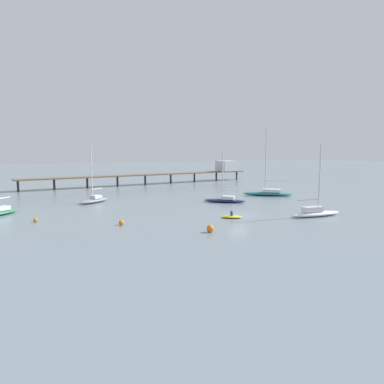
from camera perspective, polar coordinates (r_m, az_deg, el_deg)
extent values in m
plane|color=slate|center=(51.94, 7.38, -3.71)|extent=(400.00, 400.00, 0.00)
cube|color=brown|center=(96.25, -7.39, 2.72)|extent=(62.84, 12.62, 0.30)
cylinder|color=#38332D|center=(88.67, -25.69, 0.85)|extent=(0.50, 0.50, 2.45)
cylinder|color=#38332D|center=(89.69, -20.85, 1.14)|extent=(0.50, 0.50, 2.45)
cylinder|color=#38332D|center=(91.33, -16.15, 1.42)|extent=(0.50, 0.50, 2.45)
cylinder|color=#38332D|center=(93.57, -11.64, 1.67)|extent=(0.50, 0.50, 2.45)
cylinder|color=#38332D|center=(96.36, -7.37, 1.90)|extent=(0.50, 0.50, 2.45)
cylinder|color=#38332D|center=(99.66, -3.36, 2.11)|extent=(0.50, 0.50, 2.45)
cylinder|color=#38332D|center=(103.41, 0.38, 2.30)|extent=(0.50, 0.50, 2.45)
cylinder|color=#38332D|center=(107.57, 3.84, 2.46)|extent=(0.50, 0.50, 2.45)
cylinder|color=#38332D|center=(112.09, 7.04, 2.60)|extent=(0.50, 0.50, 2.45)
cube|color=silver|center=(109.54, 5.45, 4.11)|extent=(5.54, 5.54, 3.02)
cube|color=silver|center=(58.74, -28.02, -2.32)|extent=(2.87, 2.81, 0.56)
cylinder|color=silver|center=(58.83, -27.74, -0.87)|extent=(2.13, 2.01, 0.16)
ellipsoid|color=white|center=(53.86, 18.89, -3.27)|extent=(8.14, 2.07, 0.70)
cube|color=silver|center=(53.33, 18.39, -2.58)|extent=(2.93, 1.35, 0.70)
cylinder|color=silver|center=(53.49, 19.44, 2.09)|extent=(0.22, 0.22, 9.37)
cylinder|color=silver|center=(52.68, 17.83, -1.21)|extent=(3.57, 0.30, 0.17)
ellipsoid|color=#1E727A|center=(74.81, 11.77, -0.28)|extent=(9.30, 7.73, 0.72)
cube|color=silver|center=(74.72, 12.38, 0.22)|extent=(3.83, 3.44, 0.62)
cylinder|color=silver|center=(74.31, 11.52, 4.88)|extent=(0.24, 0.24, 12.72)
cylinder|color=silver|center=(74.52, 13.16, 1.71)|extent=(3.71, 2.80, 0.19)
ellipsoid|color=gray|center=(66.01, -15.18, -1.33)|extent=(6.35, 5.63, 0.69)
cube|color=silver|center=(66.30, -14.89, -0.74)|extent=(2.23, 2.17, 0.56)
cylinder|color=silver|center=(65.26, -15.52, 3.01)|extent=(0.20, 0.20, 9.36)
cylinder|color=silver|center=(66.44, -14.68, 0.51)|extent=(2.09, 1.71, 0.16)
ellipsoid|color=navy|center=(64.52, 5.14, -1.36)|extent=(7.19, 6.26, 0.55)
cube|color=silver|center=(64.35, 5.66, -0.88)|extent=(2.71, 2.58, 0.58)
cylinder|color=silver|center=(64.09, 4.85, 2.71)|extent=(0.21, 0.21, 8.61)
cylinder|color=silver|center=(64.12, 6.09, 0.22)|extent=(2.36, 1.89, 0.17)
ellipsoid|color=yellow|center=(49.98, 6.25, -3.91)|extent=(3.06, 2.51, 0.35)
cylinder|color=navy|center=(49.90, 6.25, -3.40)|extent=(0.49, 0.49, 0.55)
sphere|color=tan|center=(49.83, 6.26, -2.95)|extent=(0.24, 0.24, 0.24)
sphere|color=orange|center=(41.46, 2.89, -5.76)|extent=(0.85, 0.85, 0.85)
sphere|color=orange|center=(51.26, -23.40, -4.06)|extent=(0.54, 0.54, 0.54)
sphere|color=orange|center=(46.02, -11.06, -4.75)|extent=(0.63, 0.63, 0.63)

